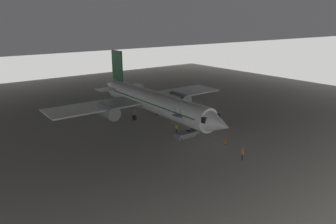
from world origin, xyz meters
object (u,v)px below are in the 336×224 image
Objects in this scene: crew_worker_near_nose at (243,153)px; crew_worker_by_stairs at (176,128)px; boarding_stairs at (186,132)px; airplane_main at (152,101)px; traffic_cone_orange at (225,142)px.

crew_worker_by_stairs is (-0.36, 12.37, -0.05)m from crew_worker_near_nose.
boarding_stairs is 10.50m from crew_worker_near_nose.
airplane_main reaches higher than boarding_stairs.
boarding_stairs is 6.09m from traffic_cone_orange.
crew_worker_by_stairs is (-0.97, -7.73, -2.47)m from airplane_main.
boarding_stairs is 1.90m from crew_worker_by_stairs.
crew_worker_by_stairs is at bearing 91.66° from crew_worker_near_nose.
traffic_cone_orange is at bearing -66.98° from boarding_stairs.
crew_worker_near_nose is 1.05× the size of crew_worker_by_stairs.
crew_worker_near_nose is at bearing -115.21° from traffic_cone_orange.
airplane_main is at bearing 88.27° from crew_worker_near_nose.
airplane_main is 22.25× the size of crew_worker_by_stairs.
traffic_cone_orange is (2.67, -7.46, -0.58)m from crew_worker_by_stairs.
traffic_cone_orange is (1.70, -15.19, -3.05)m from airplane_main.
traffic_cone_orange is at bearing -70.32° from crew_worker_by_stairs.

